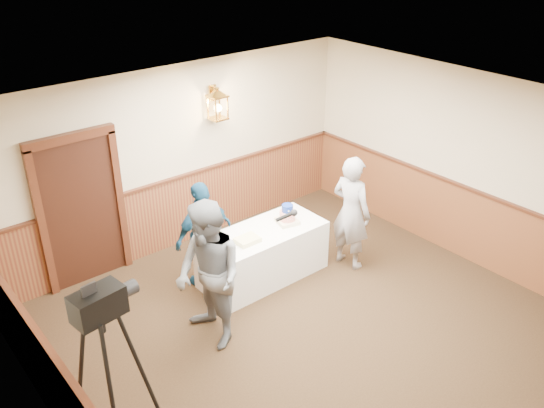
{
  "coord_description": "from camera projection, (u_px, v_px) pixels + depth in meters",
  "views": [
    {
      "loc": [
        -3.97,
        -3.49,
        4.71
      ],
      "look_at": [
        0.3,
        1.7,
        1.25
      ],
      "focal_mm": 38.0,
      "sensor_mm": 36.0,
      "label": 1
    }
  ],
  "objects": [
    {
      "name": "display_table",
      "position": [
        263.0,
        254.0,
        8.1
      ],
      "size": [
        1.8,
        0.8,
        0.75
      ],
      "primitive_type": "cube",
      "color": "white",
      "rests_on": "ground"
    },
    {
      "name": "interviewer",
      "position": [
        209.0,
        276.0,
        6.65
      ],
      "size": [
        1.53,
        0.94,
        1.86
      ],
      "rotation": [
        0.0,
        0.0,
        -1.63
      ],
      "color": "slate",
      "rests_on": "ground"
    },
    {
      "name": "tiered_cake",
      "position": [
        287.0,
        216.0,
        8.08
      ],
      "size": [
        0.34,
        0.34,
        0.29
      ],
      "rotation": [
        0.0,
        0.0,
        -0.24
      ],
      "color": "beige",
      "rests_on": "display_table"
    },
    {
      "name": "ground",
      "position": [
        343.0,
        356.0,
        6.8
      ],
      "size": [
        7.0,
        7.0,
        0.0
      ],
      "primitive_type": "plane",
      "color": "black",
      "rests_on": "ground"
    },
    {
      "name": "baker",
      "position": [
        351.0,
        212.0,
        8.19
      ],
      "size": [
        0.49,
        0.67,
        1.71
      ],
      "primitive_type": "imported",
      "rotation": [
        0.0,
        0.0,
        1.7
      ],
      "color": "gray",
      "rests_on": "ground"
    },
    {
      "name": "sheet_cake_yellow",
      "position": [
        247.0,
        240.0,
        7.66
      ],
      "size": [
        0.31,
        0.24,
        0.06
      ],
      "primitive_type": "cube",
      "rotation": [
        0.0,
        0.0,
        -0.0
      ],
      "color": "#EEEC8E",
      "rests_on": "display_table"
    },
    {
      "name": "room_shell",
      "position": [
        318.0,
        231.0,
        6.38
      ],
      "size": [
        6.02,
        7.02,
        2.81
      ],
      "color": "#BCAF8D",
      "rests_on": "ground"
    },
    {
      "name": "assistant_p",
      "position": [
        204.0,
        235.0,
        7.79
      ],
      "size": [
        0.94,
        0.46,
        1.55
      ],
      "primitive_type": "imported",
      "rotation": [
        0.0,
        0.0,
        3.23
      ],
      "color": "navy",
      "rests_on": "ground"
    },
    {
      "name": "sheet_cake_green",
      "position": [
        215.0,
        240.0,
        7.65
      ],
      "size": [
        0.34,
        0.29,
        0.07
      ],
      "primitive_type": "cube",
      "rotation": [
        0.0,
        0.0,
        -0.14
      ],
      "color": "#B1E4A1",
      "rests_on": "display_table"
    },
    {
      "name": "tv_camera_rig",
      "position": [
        111.0,
        382.0,
        5.3
      ],
      "size": [
        0.73,
        0.67,
        1.84
      ],
      "rotation": [
        0.0,
        0.0,
        0.13
      ],
      "color": "black",
      "rests_on": "ground"
    }
  ]
}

